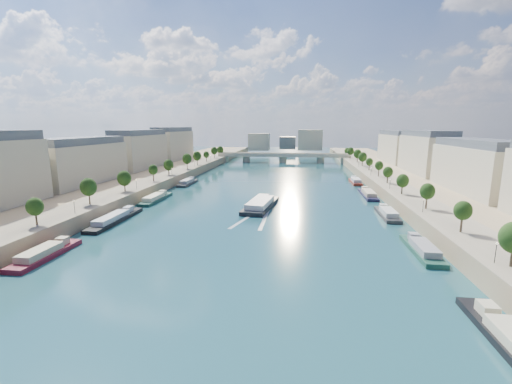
# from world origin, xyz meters

# --- Properties ---
(ground) EXTENTS (700.00, 700.00, 0.00)m
(ground) POSITION_xyz_m (0.00, 100.00, 0.00)
(ground) COLOR #0B2C32
(ground) RESTS_ON ground
(quay_left) EXTENTS (44.00, 520.00, 5.00)m
(quay_left) POSITION_xyz_m (-72.00, 100.00, 2.50)
(quay_left) COLOR #9E8460
(quay_left) RESTS_ON ground
(quay_right) EXTENTS (44.00, 520.00, 5.00)m
(quay_right) POSITION_xyz_m (72.00, 100.00, 2.50)
(quay_right) COLOR #9E8460
(quay_right) RESTS_ON ground
(pave_left) EXTENTS (14.00, 520.00, 0.10)m
(pave_left) POSITION_xyz_m (-57.00, 100.00, 5.05)
(pave_left) COLOR gray
(pave_left) RESTS_ON quay_left
(pave_right) EXTENTS (14.00, 520.00, 0.10)m
(pave_right) POSITION_xyz_m (57.00, 100.00, 5.05)
(pave_right) COLOR gray
(pave_right) RESTS_ON quay_right
(trees_left) EXTENTS (4.80, 268.80, 8.26)m
(trees_left) POSITION_xyz_m (-55.00, 102.00, 10.48)
(trees_left) COLOR #382B1E
(trees_left) RESTS_ON ground
(trees_right) EXTENTS (4.80, 268.80, 8.26)m
(trees_right) POSITION_xyz_m (55.00, 110.00, 10.48)
(trees_right) COLOR #382B1E
(trees_right) RESTS_ON ground
(lamps_left) EXTENTS (0.36, 200.36, 4.28)m
(lamps_left) POSITION_xyz_m (-52.50, 90.00, 7.78)
(lamps_left) COLOR black
(lamps_left) RESTS_ON ground
(lamps_right) EXTENTS (0.36, 200.36, 4.28)m
(lamps_right) POSITION_xyz_m (52.50, 105.00, 7.78)
(lamps_right) COLOR black
(lamps_right) RESTS_ON ground
(buildings_left) EXTENTS (16.00, 226.00, 23.20)m
(buildings_left) POSITION_xyz_m (-85.00, 112.00, 16.45)
(buildings_left) COLOR beige
(buildings_left) RESTS_ON ground
(buildings_right) EXTENTS (16.00, 226.00, 23.20)m
(buildings_right) POSITION_xyz_m (85.00, 112.00, 16.45)
(buildings_right) COLOR beige
(buildings_right) RESTS_ON ground
(skyline) EXTENTS (79.00, 42.00, 22.00)m
(skyline) POSITION_xyz_m (3.19, 319.52, 14.66)
(skyline) COLOR beige
(skyline) RESTS_ON ground
(bridge) EXTENTS (112.00, 12.00, 8.15)m
(bridge) POSITION_xyz_m (0.00, 232.84, 5.08)
(bridge) COLOR #C1B79E
(bridge) RESTS_ON ground
(tour_barge) EXTENTS (12.25, 30.68, 4.05)m
(tour_barge) POSITION_xyz_m (0.05, 65.63, 1.17)
(tour_barge) COLOR black
(tour_barge) RESTS_ON ground
(wake) EXTENTS (10.86, 26.01, 0.04)m
(wake) POSITION_xyz_m (0.05, 49.09, 0.02)
(wake) COLOR silver
(wake) RESTS_ON ground
(moored_barges_left) EXTENTS (5.00, 158.78, 3.60)m
(moored_barges_left) POSITION_xyz_m (-45.50, 42.15, 0.84)
(moored_barges_left) COLOR #182234
(moored_barges_left) RESTS_ON ground
(moored_barges_right) EXTENTS (5.00, 169.16, 3.60)m
(moored_barges_right) POSITION_xyz_m (45.50, 55.67, 0.84)
(moored_barges_right) COLOR black
(moored_barges_right) RESTS_ON ground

